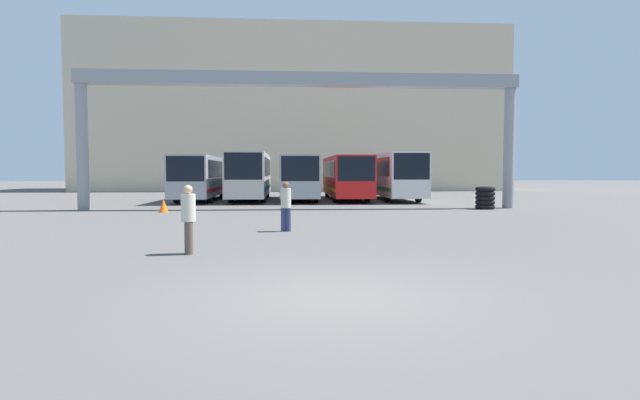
{
  "coord_description": "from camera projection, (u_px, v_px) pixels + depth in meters",
  "views": [
    {
      "loc": [
        -0.82,
        -7.93,
        2.03
      ],
      "look_at": [
        1.19,
        22.05,
        0.3
      ],
      "focal_mm": 28.0,
      "sensor_mm": 36.0,
      "label": 1
    }
  ],
  "objects": [
    {
      "name": "ground_plane",
      "position": [
        338.0,
        297.0,
        8.07
      ],
      "size": [
        200.0,
        200.0,
        0.0
      ],
      "primitive_type": "plane",
      "color": "#514F4C"
    },
    {
      "name": "building_backdrop",
      "position": [
        294.0,
        113.0,
        55.6
      ],
      "size": [
        44.72,
        12.0,
        17.0
      ],
      "color": "beige",
      "rests_on": "ground"
    },
    {
      "name": "overhead_gantry",
      "position": [
        302.0,
        98.0,
        26.5
      ],
      "size": [
        23.43,
        0.8,
        7.25
      ],
      "color": "gray",
      "rests_on": "ground"
    },
    {
      "name": "bus_slot_0",
      "position": [
        201.0,
        175.0,
        34.86
      ],
      "size": [
        2.45,
        10.84,
        3.04
      ],
      "color": "#999EA5",
      "rests_on": "ground"
    },
    {
      "name": "bus_slot_1",
      "position": [
        251.0,
        174.0,
        35.74
      ],
      "size": [
        2.48,
        12.16,
        3.26
      ],
      "color": "beige",
      "rests_on": "ground"
    },
    {
      "name": "bus_slot_2",
      "position": [
        298.0,
        175.0,
        35.02
      ],
      "size": [
        2.52,
        10.24,
        3.05
      ],
      "color": "#999EA5",
      "rests_on": "ground"
    },
    {
      "name": "bus_slot_3",
      "position": [
        346.0,
        175.0,
        35.59
      ],
      "size": [
        2.51,
        10.93,
        3.04
      ],
      "color": "red",
      "rests_on": "ground"
    },
    {
      "name": "bus_slot_4",
      "position": [
        393.0,
        174.0,
        35.63
      ],
      "size": [
        2.45,
        10.57,
        3.25
      ],
      "color": "silver",
      "rests_on": "ground"
    },
    {
      "name": "pedestrian_near_right",
      "position": [
        188.0,
        218.0,
        12.21
      ],
      "size": [
        0.35,
        0.35,
        1.7
      ],
      "rotation": [
        0.0,
        0.0,
        5.05
      ],
      "color": "brown",
      "rests_on": "ground"
    },
    {
      "name": "pedestrian_far_center",
      "position": [
        286.0,
        205.0,
        16.85
      ],
      "size": [
        0.35,
        0.35,
        1.68
      ],
      "rotation": [
        0.0,
        0.0,
        3.03
      ],
      "color": "navy",
      "rests_on": "ground"
    },
    {
      "name": "traffic_cone",
      "position": [
        164.0,
        206.0,
        24.63
      ],
      "size": [
        0.47,
        0.47,
        0.66
      ],
      "color": "orange",
      "rests_on": "ground"
    },
    {
      "name": "tire_stack",
      "position": [
        485.0,
        198.0,
        26.87
      ],
      "size": [
        1.04,
        1.04,
        1.2
      ],
      "color": "black",
      "rests_on": "ground"
    }
  ]
}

